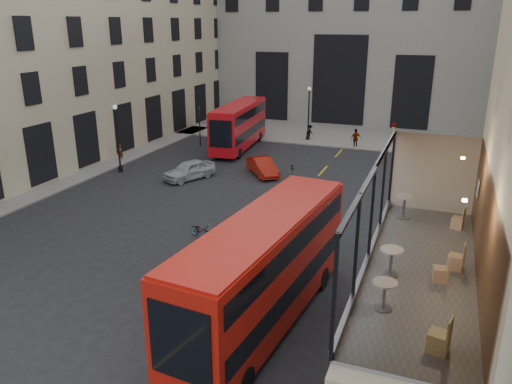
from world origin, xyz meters
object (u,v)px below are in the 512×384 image
(bus_near, at_px, (265,266))
(cafe_chair_a, at_px, (439,341))
(car_a, at_px, (189,170))
(cyclist, at_px, (297,199))
(car_b, at_px, (263,167))
(cafe_table_mid, at_px, (391,258))
(cafe_chair_b, at_px, (441,273))
(street_lamp_b, at_px, (308,117))
(pedestrian_c, at_px, (356,138))
(bicycle, at_px, (201,231))
(pedestrian_e, at_px, (120,151))
(pedestrian_d, at_px, (393,130))
(cafe_chair_d, at_px, (458,222))
(traffic_light_far, at_px, (199,121))
(car_c, at_px, (241,141))
(cafe_chair_c, at_px, (456,261))
(pedestrian_b, at_px, (309,133))
(cafe_table_near, at_px, (384,291))
(cafe_table_far, at_px, (404,203))
(bus_far, at_px, (239,124))
(street_lamp_a, at_px, (118,142))
(pedestrian_a, at_px, (252,128))
(traffic_light_near, at_px, (292,188))

(bus_near, height_order, cafe_chair_a, cafe_chair_a)
(bus_near, distance_m, car_a, 19.97)
(car_a, relative_size, cyclist, 2.24)
(car_b, relative_size, cafe_table_mid, 5.09)
(car_b, xyz_separation_m, cafe_chair_b, (13.19, -21.86, 4.16))
(street_lamp_b, bearing_deg, cafe_chair_b, -69.36)
(pedestrian_c, bearing_deg, bicycle, 39.72)
(pedestrian_e, bearing_deg, pedestrian_d, 125.59)
(street_lamp_b, relative_size, pedestrian_e, 3.05)
(pedestrian_c, relative_size, cafe_chair_d, 2.42)
(traffic_light_far, relative_size, pedestrian_c, 2.09)
(bus_near, height_order, cafe_chair_b, cafe_chair_b)
(car_c, distance_m, cyclist, 17.54)
(pedestrian_c, xyz_separation_m, cafe_chair_c, (8.43, -32.37, 3.94))
(traffic_light_far, xyz_separation_m, bus_near, (15.88, -25.70, 0.08))
(pedestrian_e, height_order, cafe_chair_c, cafe_chair_c)
(pedestrian_b, relative_size, cafe_table_near, 2.07)
(traffic_light_far, bearing_deg, cafe_table_far, -49.48)
(car_a, height_order, cafe_chair_d, cafe_chair_d)
(cafe_chair_d, bearing_deg, cafe_table_near, -105.76)
(car_b, distance_m, cafe_chair_d, 22.77)
(bus_far, xyz_separation_m, pedestrian_e, (-7.82, -7.78, -1.48))
(street_lamp_a, xyz_separation_m, pedestrian_b, (11.12, 16.16, -1.62))
(cafe_table_near, bearing_deg, car_c, 118.24)
(bus_near, relative_size, car_c, 2.57)
(bus_near, xyz_separation_m, car_a, (-11.84, 15.97, -1.79))
(cafe_table_near, xyz_separation_m, cafe_chair_a, (1.33, -1.29, -0.23))
(pedestrian_a, bearing_deg, cafe_chair_a, -78.00)
(bicycle, height_order, cafe_chair_b, cafe_chair_b)
(car_c, distance_m, cafe_table_near, 35.99)
(pedestrian_a, xyz_separation_m, pedestrian_c, (11.09, -1.55, 0.08))
(street_lamp_a, xyz_separation_m, pedestrian_e, (-2.00, 2.81, -1.52))
(pedestrian_a, distance_m, cafe_chair_a, 42.84)
(bus_near, relative_size, cafe_table_near, 15.14)
(cafe_table_near, height_order, cafe_chair_b, cafe_chair_b)
(street_lamp_a, bearing_deg, cafe_table_near, -42.14)
(car_a, bearing_deg, street_lamp_a, -152.64)
(traffic_light_near, bearing_deg, car_a, 147.79)
(traffic_light_near, bearing_deg, street_lamp_b, 102.80)
(car_c, bearing_deg, cafe_chair_b, 119.90)
(street_lamp_a, distance_m, cafe_chair_d, 28.57)
(car_a, distance_m, car_c, 10.59)
(traffic_light_near, relative_size, pedestrian_a, 2.29)
(street_lamp_b, relative_size, cafe_chair_d, 7.12)
(street_lamp_b, height_order, cafe_chair_d, cafe_chair_d)
(traffic_light_far, xyz_separation_m, car_a, (4.04, -9.73, -1.71))
(pedestrian_e, xyz_separation_m, cafe_table_far, (24.65, -16.97, 4.28))
(pedestrian_d, bearing_deg, cafe_chair_b, 150.30)
(pedestrian_b, relative_size, cafe_chair_d, 2.08)
(street_lamp_a, distance_m, car_b, 11.45)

